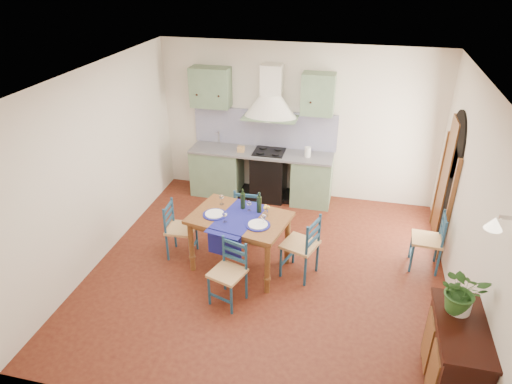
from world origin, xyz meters
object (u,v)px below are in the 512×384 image
chair_near (229,272)px  sideboard (454,357)px  dining_table (240,223)px  potted_plant (462,291)px

chair_near → sideboard: 2.76m
dining_table → sideboard: dining_table is taller
sideboard → potted_plant: 0.70m
chair_near → sideboard: size_ratio=0.83×
dining_table → chair_near: 0.80m
dining_table → sideboard: bearing=-31.0°
sideboard → potted_plant: bearing=97.0°
chair_near → potted_plant: (2.59, -0.65, 0.73)m
chair_near → potted_plant: 2.77m
chair_near → sideboard: sideboard is taller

